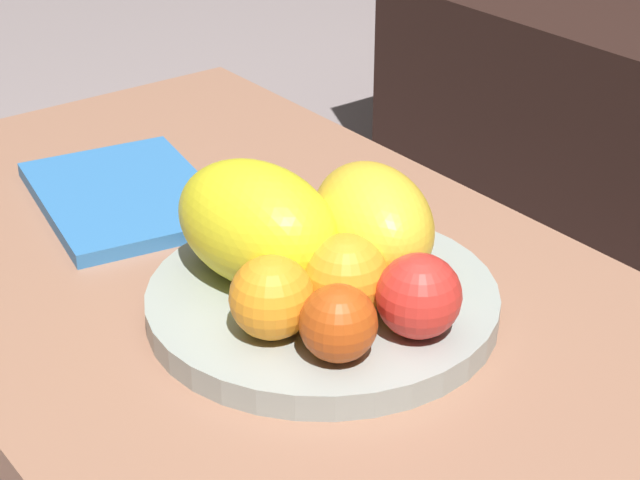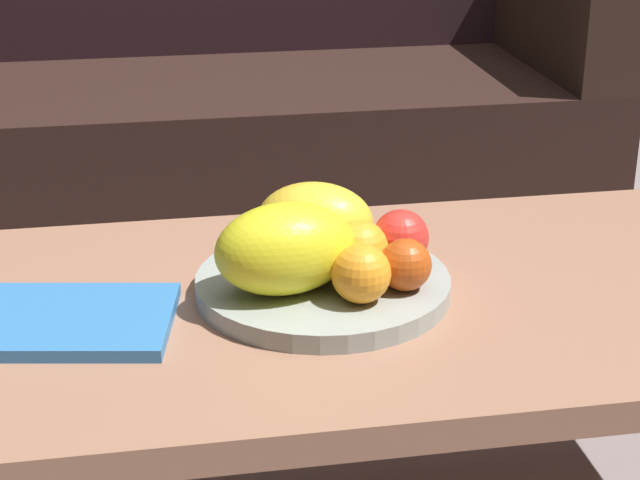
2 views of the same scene
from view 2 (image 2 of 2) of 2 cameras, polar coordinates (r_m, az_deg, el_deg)
name	(u,v)px [view 2 (image 2 of 2)]	position (r m, az deg, el deg)	size (l,w,h in m)	color
coffee_table	(324,325)	(1.37, 0.22, -4.57)	(1.28, 0.61, 0.39)	#95664E
couch	(221,109)	(2.50, -5.33, 6.99)	(1.70, 0.70, 0.90)	black
fruit_bowl	(320,285)	(1.35, 0.00, -2.45)	(0.32, 0.32, 0.03)	#969F99
melon_large_front	(285,249)	(1.28, -1.91, -0.46)	(0.17, 0.11, 0.11)	yellow
melon_smaller_beside	(313,222)	(1.38, -0.36, 0.99)	(0.15, 0.10, 0.10)	yellow
orange_front	(361,274)	(1.27, 2.22, -1.81)	(0.07, 0.07, 0.07)	orange
orange_left	(359,250)	(1.33, 2.11, -0.53)	(0.08, 0.08, 0.08)	orange
apple_front	(405,265)	(1.30, 4.61, -1.33)	(0.07, 0.07, 0.07)	#B74714
apple_left	(401,238)	(1.37, 4.35, 0.13)	(0.07, 0.07, 0.07)	red
banana_bunch	(303,239)	(1.39, -0.91, 0.07)	(0.16, 0.15, 0.06)	gold
magazine	(67,321)	(1.31, -13.41, -4.23)	(0.25, 0.18, 0.02)	#3271B4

